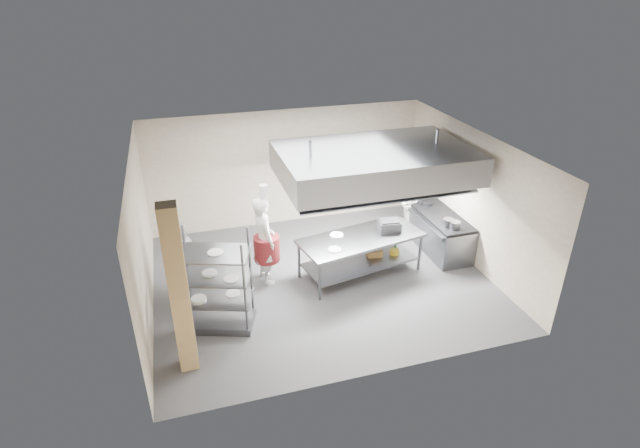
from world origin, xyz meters
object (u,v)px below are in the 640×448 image
object	(u,v)px
cooking_range	(438,233)
stockpot	(448,222)
griddle	(389,226)
pass_rack	(216,281)
chef_plating	(185,263)
chef_head	(264,240)
chef_line	(404,199)
island	(360,255)

from	to	relation	value
cooking_range	stockpot	size ratio (longest dim) A/B	8.28
cooking_range	stockpot	world-z (taller)	stockpot
cooking_range	griddle	size ratio (longest dim) A/B	4.33
pass_rack	chef_plating	size ratio (longest dim) A/B	1.09
chef_head	chef_plating	distance (m)	1.66
pass_rack	stockpot	world-z (taller)	pass_rack
cooking_range	chef_line	world-z (taller)	chef_line
pass_rack	chef_head	bearing A→B (deg)	66.34
chef_line	griddle	size ratio (longest dim) A/B	4.06
pass_rack	stockpot	size ratio (longest dim) A/B	7.93
island	chef_line	size ratio (longest dim) A/B	1.42
chef_line	stockpot	distance (m)	1.57
island	chef_head	xyz separation A→B (m)	(-2.04, 0.33, 0.52)
chef_head	chef_line	xyz separation A→B (m)	(3.74, 1.15, -0.04)
pass_rack	chef_line	bearing A→B (deg)	44.82
chef_plating	cooking_range	bearing A→B (deg)	112.37
cooking_range	chef_plating	world-z (taller)	chef_plating
chef_line	stockpot	xyz separation A→B (m)	(0.35, -1.53, 0.05)
pass_rack	griddle	xyz separation A→B (m)	(3.87, 1.03, 0.07)
stockpot	cooking_range	bearing A→B (deg)	76.71
griddle	chef_head	bearing A→B (deg)	-177.28
island	cooking_range	distance (m)	2.25
island	chef_plating	bearing A→B (deg)	167.98
island	chef_line	world-z (taller)	chef_line
griddle	cooking_range	bearing A→B (deg)	22.35
pass_rack	chef_line	size ratio (longest dim) A/B	1.02
island	cooking_range	bearing A→B (deg)	1.91
island	chef_head	distance (m)	2.13
chef_line	pass_rack	bearing A→B (deg)	-39.64
stockpot	pass_rack	bearing A→B (deg)	-170.58
chef_plating	griddle	distance (m)	4.36
pass_rack	chef_head	size ratio (longest dim) A/B	0.98
pass_rack	chef_head	world-z (taller)	chef_head
chef_line	chef_plating	world-z (taller)	chef_line
chef_plating	stockpot	xyz separation A→B (m)	(5.72, -0.09, 0.10)
pass_rack	chef_plating	distance (m)	1.08
cooking_range	chef_line	xyz separation A→B (m)	(-0.48, 0.97, 0.52)
chef_line	griddle	xyz separation A→B (m)	(-1.01, -1.37, 0.09)
chef_head	stockpot	world-z (taller)	chef_head
chef_head	cooking_range	bearing A→B (deg)	-98.67
chef_head	griddle	bearing A→B (deg)	-105.72
cooking_range	chef_head	world-z (taller)	chef_head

